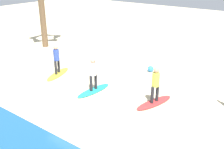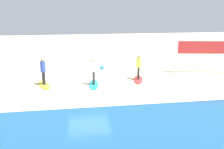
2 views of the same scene
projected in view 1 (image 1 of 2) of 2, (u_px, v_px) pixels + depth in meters
name	position (u px, v px, depth m)	size (l,w,h in m)	color
ground_plane	(78.00, 94.00, 12.79)	(60.00, 60.00, 0.00)	beige
surfboard_red	(154.00, 103.00, 11.90)	(2.10, 0.56, 0.09)	red
surfer_red	(156.00, 83.00, 11.52)	(0.32, 0.45, 1.64)	#232328
surfboard_teal	(94.00, 90.00, 13.06)	(2.10, 0.56, 0.09)	teal
surfer_teal	(93.00, 72.00, 12.68)	(0.32, 0.46, 1.64)	#232328
surfboard_yellow	(58.00, 74.00, 15.04)	(2.10, 0.56, 0.09)	yellow
surfer_yellow	(56.00, 57.00, 14.66)	(0.32, 0.45, 1.64)	#232328
beach_ball	(151.00, 69.00, 15.41)	(0.35, 0.35, 0.35)	#338CE5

